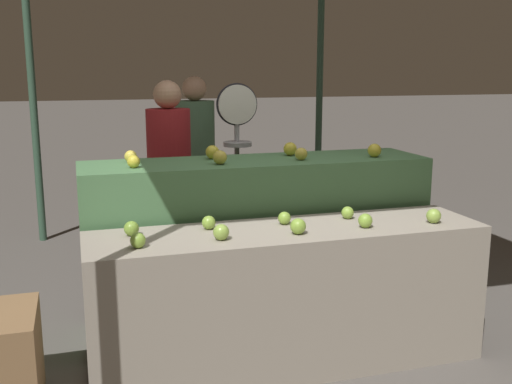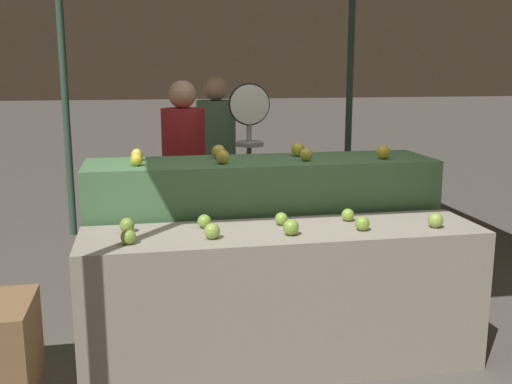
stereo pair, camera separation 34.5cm
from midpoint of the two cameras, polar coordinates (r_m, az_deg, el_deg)
ground_plane at (r=3.52m, az=5.49°, el=-16.06°), size 60.00×60.00×0.00m
display_counter_front at (r=3.35m, az=5.62°, el=-10.11°), size 2.17×0.55×0.79m
display_counter_back at (r=3.85m, az=3.12°, el=-4.87°), size 2.17×0.55×1.08m
apple_front_0 at (r=2.98m, az=-8.85°, el=-4.29°), size 0.08×0.08×0.08m
apple_front_1 at (r=3.03m, az=-0.97°, el=-3.78°), size 0.08×0.08×0.08m
apple_front_2 at (r=3.12m, az=6.53°, el=-3.41°), size 0.08×0.08×0.08m
apple_front_3 at (r=3.27m, az=13.09°, el=-2.97°), size 0.08×0.08×0.08m
apple_front_4 at (r=3.44m, az=19.53°, el=-2.60°), size 0.08×0.08×0.08m
apple_front_5 at (r=3.19m, az=-9.19°, el=-3.17°), size 0.08×0.08×0.08m
apple_front_6 at (r=3.24m, az=-1.92°, el=-2.85°), size 0.07×0.07×0.07m
apple_front_7 at (r=3.31m, az=5.42°, el=-2.59°), size 0.07×0.07×0.07m
apple_front_8 at (r=3.46m, az=11.59°, el=-2.18°), size 0.07×0.07×0.07m
apple_back_0 at (r=3.52m, az=-8.58°, el=3.04°), size 0.07×0.07×0.07m
apple_back_1 at (r=3.56m, az=-0.44°, el=3.35°), size 0.08×0.08×0.08m
apple_back_2 at (r=3.71m, az=7.47°, el=3.54°), size 0.08×0.08×0.08m
apple_back_3 at (r=3.88m, az=14.54°, el=3.68°), size 0.09×0.09×0.09m
apple_back_4 at (r=3.73m, az=-8.68°, el=3.52°), size 0.07×0.07×0.07m
apple_back_5 at (r=3.78m, az=-0.99°, el=3.85°), size 0.09×0.09×0.09m
apple_back_6 at (r=3.91m, az=6.56°, el=4.03°), size 0.09×0.09×0.09m
produce_scale at (r=4.25m, az=1.70°, el=4.76°), size 0.30×0.20×1.54m
person_vendor_at_scale at (r=4.46m, az=-4.67°, el=2.15°), size 0.36×0.36×1.55m
person_customer_left at (r=5.19m, az=-1.88°, el=3.63°), size 0.39×0.39×1.57m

